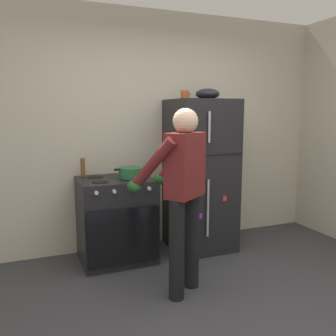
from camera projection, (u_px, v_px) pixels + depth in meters
ground at (239, 328)px, 2.63m from camera, size 8.00×8.00×0.00m
kitchen_wall_back at (152, 131)px, 4.21m from camera, size 6.00×0.10×2.70m
refrigerator at (200, 175)px, 4.10m from camera, size 0.68×0.72×1.71m
stove_range at (116, 220)px, 3.80m from camera, size 0.76×0.67×0.89m
person_cook at (181, 185)px, 3.03m from camera, size 0.66×0.70×1.60m
red_pot at (131, 173)px, 3.74m from camera, size 0.36×0.26×0.11m
coffee_mug at (185, 95)px, 3.94m from camera, size 0.11×0.08×0.10m
pepper_mill at (83, 168)px, 3.80m from camera, size 0.05×0.05×0.20m
mixing_bowl at (208, 94)px, 3.99m from camera, size 0.27×0.27×0.12m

